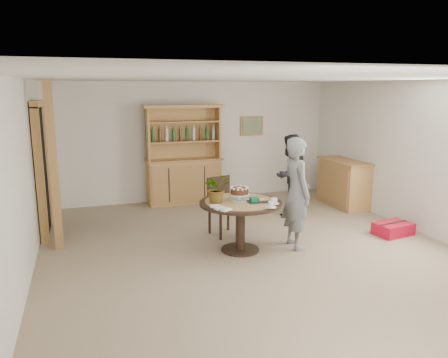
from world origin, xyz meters
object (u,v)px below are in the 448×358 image
dining_table (240,211)px  hutch (184,170)px  dining_chair (222,202)px  adult_person (290,175)px  sideboard (343,183)px  teen_boy (296,193)px  red_suitcase (393,229)px

dining_table → hutch: bearing=93.0°
dining_chair → adult_person: size_ratio=0.62×
hutch → dining_table: 2.99m
sideboard → adult_person: 1.40m
hutch → teen_boy: (1.01, -3.09, 0.15)m
hutch → dining_chair: bearing=-86.3°
adult_person → sideboard: bearing=160.7°
adult_person → red_suitcase: 2.06m
dining_chair → adult_person: adult_person is taller
teen_boy → hutch: bearing=19.3°
teen_boy → dining_chair: bearing=44.3°
hutch → red_suitcase: size_ratio=3.10×
dining_chair → red_suitcase: 2.85m
sideboard → adult_person: size_ratio=0.82×
sideboard → dining_table: 3.37m
dining_chair → adult_person: (1.56, 0.67, 0.23)m
dining_chair → red_suitcase: dining_chair is taller
sideboard → teen_boy: size_ratio=0.75×
teen_boy → sideboard: bearing=-46.6°
dining_table → adult_person: adult_person is taller
sideboard → teen_boy: 2.77m
adult_person → hutch: bearing=-71.2°
hutch → red_suitcase: (2.80, -3.10, -0.59)m
red_suitcase → dining_table: bearing=168.2°
dining_chair → hutch: bearing=81.1°
teen_boy → red_suitcase: 1.94m
hutch → sideboard: hutch is taller
dining_table → teen_boy: bearing=-6.7°
dining_chair → red_suitcase: bearing=-32.0°
teen_boy → adult_person: size_ratio=1.10×
dining_table → dining_chair: bearing=91.2°
hutch → dining_table: (0.16, -2.99, -0.08)m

